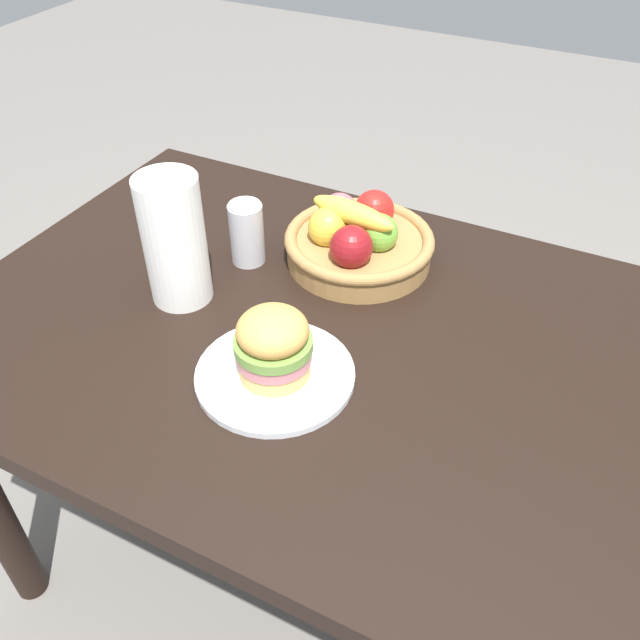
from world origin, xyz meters
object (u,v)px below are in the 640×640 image
(sandwich, at_px, (273,344))
(soda_can, at_px, (247,233))
(paper_towel_roll, at_px, (174,241))
(fruit_basket, at_px, (358,239))
(plate, at_px, (275,375))

(sandwich, bearing_deg, soda_can, 128.62)
(paper_towel_roll, bearing_deg, soda_can, 72.04)
(fruit_basket, bearing_deg, soda_can, -153.51)
(plate, relative_size, soda_can, 2.03)
(plate, xyz_separation_m, soda_can, (-0.21, 0.26, 0.06))
(sandwich, height_order, paper_towel_roll, paper_towel_roll)
(plate, distance_m, soda_can, 0.34)
(sandwich, bearing_deg, paper_towel_roll, 157.00)
(plate, height_order, soda_can, soda_can)
(fruit_basket, bearing_deg, sandwich, -87.17)
(plate, xyz_separation_m, sandwich, (0.00, 0.00, 0.07))
(soda_can, relative_size, fruit_basket, 0.43)
(sandwich, distance_m, soda_can, 0.33)
(sandwich, xyz_separation_m, fruit_basket, (-0.02, 0.36, -0.02))
(sandwich, height_order, fruit_basket, fruit_basket)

